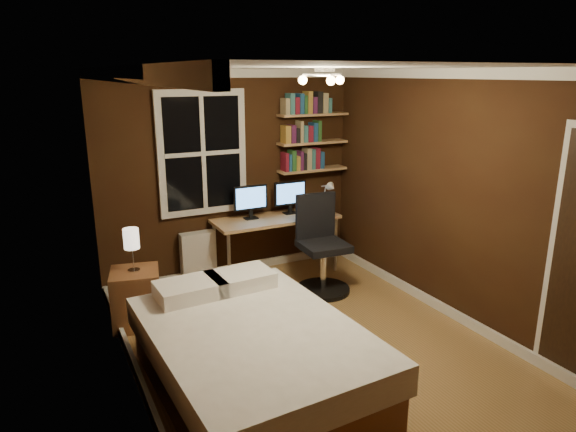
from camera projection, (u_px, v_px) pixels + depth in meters
name	position (u px, v px, depth m)	size (l,w,h in m)	color
floor	(314.00, 346.00, 4.78)	(4.20, 4.20, 0.00)	brown
wall_back	(230.00, 175.00, 6.24)	(3.20, 0.04, 2.50)	black
wall_left	(126.00, 244.00, 3.75)	(0.04, 4.20, 2.50)	black
wall_right	(455.00, 198.00, 5.13)	(0.04, 4.20, 2.50)	black
ceiling	(318.00, 67.00, 4.10)	(3.20, 4.20, 0.02)	white
window	(202.00, 153.00, 5.98)	(1.06, 0.06, 1.46)	silver
ceiling_fixture	(324.00, 80.00, 4.04)	(0.44, 0.44, 0.18)	beige
bookshelf_lower	(312.00, 170.00, 6.61)	(0.92, 0.22, 0.03)	tan
books_row_lower	(312.00, 160.00, 6.57)	(0.60, 0.16, 0.23)	maroon
bookshelf_middle	(313.00, 142.00, 6.51)	(0.92, 0.22, 0.03)	tan
books_row_middle	(313.00, 132.00, 6.48)	(0.48, 0.16, 0.23)	navy
bookshelf_upper	(313.00, 115.00, 6.42)	(0.92, 0.22, 0.03)	tan
books_row_upper	(313.00, 104.00, 6.39)	(0.60, 0.16, 0.23)	#2B5F28
bed	(253.00, 356.00, 4.06)	(1.58, 2.12, 0.70)	brown
nightstand	(136.00, 298.00, 5.11)	(0.46, 0.46, 0.58)	brown
bedside_lamp	(132.00, 250.00, 4.98)	(0.15, 0.15, 0.43)	beige
radiator	(198.00, 257.00, 6.19)	(0.41, 0.14, 0.62)	silver
desk	(276.00, 222.00, 6.33)	(1.56, 0.58, 0.74)	tan
monitor_left	(251.00, 202.00, 6.20)	(0.43, 0.12, 0.41)	black
monitor_right	(290.00, 197.00, 6.43)	(0.43, 0.12, 0.41)	black
desk_lamp	(327.00, 197.00, 6.42)	(0.14, 0.32, 0.44)	silver
office_chair	(321.00, 254.00, 5.90)	(0.62, 0.62, 1.13)	black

